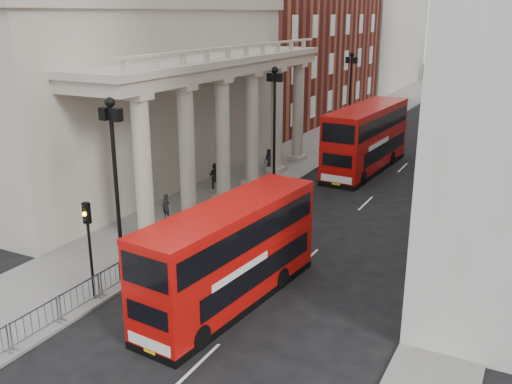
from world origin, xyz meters
TOP-DOWN VIEW (x-y plane):
  - ground at (0.00, 0.00)m, footprint 260.00×260.00m
  - sidewalk_west at (-3.00, 30.00)m, footprint 6.00×140.00m
  - sidewalk_east at (13.50, 30.00)m, footprint 3.00×140.00m
  - kerb at (-0.05, 30.00)m, footprint 0.20×140.00m
  - portico_building at (-10.50, 18.00)m, footprint 9.00×28.00m
  - brick_building at (-10.50, 48.00)m, footprint 9.00×32.00m
  - west_building_far at (-10.50, 80.00)m, footprint 9.00×30.00m
  - lamp_post_south at (-0.60, 4.00)m, footprint 1.05×0.44m
  - lamp_post_mid at (-0.60, 20.00)m, footprint 1.05×0.44m
  - lamp_post_north at (-0.60, 36.00)m, footprint 1.05×0.44m
  - traffic_light at (-0.50, 1.98)m, footprint 0.28×0.33m
  - crowd_barriers at (-0.35, 2.23)m, footprint 0.50×18.75m
  - bus_near at (4.79, 4.54)m, footprint 3.40×10.23m
  - bus_far at (3.51, 27.92)m, footprint 3.43×11.74m
  - pedestrian_a at (-3.52, 11.42)m, footprint 0.62×0.47m
  - pedestrian_b at (-4.23, 18.09)m, footprint 0.96×0.79m
  - pedestrian_c at (-2.86, 23.94)m, footprint 0.88×0.60m

SIDE VIEW (x-z plane):
  - ground at x=0.00m, z-range 0.00..0.00m
  - sidewalk_west at x=-3.00m, z-range 0.00..0.12m
  - sidewalk_east at x=13.50m, z-range 0.00..0.12m
  - kerb at x=-0.05m, z-range 0.00..0.14m
  - crowd_barriers at x=-0.35m, z-range 0.12..1.22m
  - pedestrian_a at x=-3.52m, z-range 0.12..1.67m
  - pedestrian_c at x=-2.86m, z-range 0.12..1.84m
  - pedestrian_b at x=-4.23m, z-range 0.12..1.91m
  - bus_near at x=4.79m, z-range 0.10..4.43m
  - bus_far at x=3.51m, z-range 0.11..5.12m
  - traffic_light at x=-0.50m, z-range 0.96..5.26m
  - lamp_post_south at x=-0.60m, z-range 0.75..9.07m
  - lamp_post_mid at x=-0.60m, z-range 0.75..9.07m
  - lamp_post_north at x=-0.60m, z-range 0.75..9.07m
  - portico_building at x=-10.50m, z-range 0.00..12.00m
  - west_building_far at x=-10.50m, z-range 0.00..20.00m
  - brick_building at x=-10.50m, z-range 0.00..22.00m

